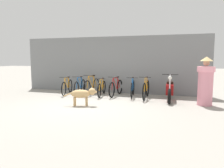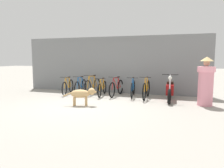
# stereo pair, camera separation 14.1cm
# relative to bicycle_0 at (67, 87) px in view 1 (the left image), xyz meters

# --- Properties ---
(ground_plane) EXTENTS (60.00, 60.00, 0.00)m
(ground_plane) POSITION_rel_bicycle_0_xyz_m (1.73, -2.01, -0.34)
(ground_plane) COLOR #9E998E
(shop_wall_back) EXTENTS (8.92, 0.20, 2.64)m
(shop_wall_back) POSITION_rel_bicycle_0_xyz_m (1.73, 1.13, 0.98)
(shop_wall_back) COLOR slate
(shop_wall_back) RESTS_ON ground
(bicycle_0) EXTENTS (0.49, 1.60, 0.81)m
(bicycle_0) POSITION_rel_bicycle_0_xyz_m (0.00, 0.00, 0.00)
(bicycle_0) COLOR black
(bicycle_0) RESTS_ON ground
(bicycle_1) EXTENTS (0.46, 1.64, 0.84)m
(bicycle_1) POSITION_rel_bicycle_0_xyz_m (0.59, 0.12, 0.01)
(bicycle_1) COLOR black
(bicycle_1) RESTS_ON ground
(bicycle_2) EXTENTS (0.46, 1.72, 0.90)m
(bicycle_2) POSITION_rel_bicycle_0_xyz_m (1.12, 0.23, 0.04)
(bicycle_2) COLOR black
(bicycle_2) RESTS_ON ground
(bicycle_3) EXTENTS (0.46, 1.69, 0.79)m
(bicycle_3) POSITION_rel_bicycle_0_xyz_m (1.65, 0.09, -0.01)
(bicycle_3) COLOR black
(bicycle_3) RESTS_ON ground
(bicycle_4) EXTENTS (0.46, 1.70, 0.86)m
(bicycle_4) POSITION_rel_bicycle_0_xyz_m (2.25, 0.24, 0.01)
(bicycle_4) COLOR black
(bicycle_4) RESTS_ON ground
(bicycle_5) EXTENTS (0.46, 1.65, 0.86)m
(bicycle_5) POSITION_rel_bicycle_0_xyz_m (3.01, 0.19, 0.02)
(bicycle_5) COLOR black
(bicycle_5) RESTS_ON ground
(bicycle_6) EXTENTS (0.46, 1.69, 0.91)m
(bicycle_6) POSITION_rel_bicycle_0_xyz_m (3.60, 0.03, 0.03)
(bicycle_6) COLOR black
(bicycle_6) RESTS_ON ground
(motorcycle) EXTENTS (0.58, 1.95, 1.06)m
(motorcycle) POSITION_rel_bicycle_0_xyz_m (4.54, -0.12, 0.08)
(motorcycle) COLOR black
(motorcycle) RESTS_ON ground
(stray_dog) EXTENTS (1.13, 0.51, 0.63)m
(stray_dog) POSITION_rel_bicycle_0_xyz_m (1.74, -2.02, 0.08)
(stray_dog) COLOR tan
(stray_dog) RESTS_ON ground
(person_in_robes) EXTENTS (0.75, 0.75, 1.69)m
(person_in_robes) POSITION_rel_bicycle_0_xyz_m (5.76, -0.64, 0.51)
(person_in_robes) COLOR pink
(person_in_robes) RESTS_ON ground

